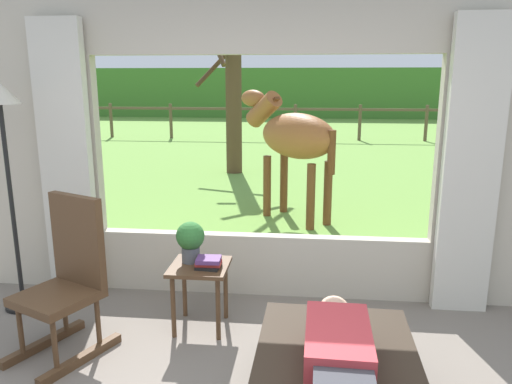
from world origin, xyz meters
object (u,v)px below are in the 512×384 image
at_px(book_stack, 209,263).
at_px(rocking_chair, 68,278).
at_px(reclining_person, 340,370).
at_px(side_table, 200,276).
at_px(pasture_tree, 233,89).
at_px(potted_plant, 190,239).
at_px(horse, 293,137).
at_px(floor_lamp_left, 3,128).

bearing_deg(book_stack, rocking_chair, -159.72).
distance_m(reclining_person, side_table, 1.62).
bearing_deg(book_stack, pasture_tree, 96.85).
bearing_deg(potted_plant, book_stack, -35.10).
bearing_deg(potted_plant, pasture_tree, 95.51).
xyz_separation_m(reclining_person, horse, (-0.37, 4.35, 0.63)).
bearing_deg(rocking_chair, floor_lamp_left, 166.81).
height_order(potted_plant, book_stack, potted_plant).
xyz_separation_m(reclining_person, pasture_tree, (-1.67, 7.62, 1.18)).
relative_size(side_table, pasture_tree, 0.14).
xyz_separation_m(side_table, pasture_tree, (-0.68, 6.33, 1.27)).
relative_size(book_stack, horse, 0.11).
bearing_deg(rocking_chair, horse, 91.94).
height_order(potted_plant, pasture_tree, pasture_tree).
bearing_deg(pasture_tree, potted_plant, -84.49).
height_order(side_table, pasture_tree, pasture_tree).
distance_m(side_table, book_stack, 0.17).
bearing_deg(potted_plant, floor_lamp_left, 175.59).
xyz_separation_m(rocking_chair, pasture_tree, (0.17, 6.73, 1.15)).
relative_size(book_stack, floor_lamp_left, 0.10).
distance_m(rocking_chair, potted_plant, 0.91).
bearing_deg(rocking_chair, potted_plant, 55.59).
bearing_deg(pasture_tree, horse, -68.42).
relative_size(rocking_chair, pasture_tree, 0.30).
height_order(reclining_person, rocking_chair, rocking_chair).
distance_m(floor_lamp_left, horse, 3.65).
bearing_deg(side_table, rocking_chair, -154.88).
distance_m(rocking_chair, book_stack, 1.00).
distance_m(side_table, potted_plant, 0.29).
bearing_deg(horse, pasture_tree, 65.69).
distance_m(reclining_person, rocking_chair, 2.04).
relative_size(rocking_chair, side_table, 2.15).
relative_size(reclining_person, side_table, 2.76).
xyz_separation_m(side_table, floor_lamp_left, (-1.59, 0.18, 1.11)).
xyz_separation_m(reclining_person, potted_plant, (-1.06, 1.35, 0.18)).
xyz_separation_m(floor_lamp_left, horse, (2.20, 2.89, -0.38)).
bearing_deg(rocking_chair, side_table, 49.94).
bearing_deg(horse, book_stack, -145.48).
bearing_deg(reclining_person, potted_plant, 129.68).
bearing_deg(floor_lamp_left, reclining_person, -29.67).
height_order(book_stack, horse, horse).
bearing_deg(pasture_tree, floor_lamp_left, -98.34).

